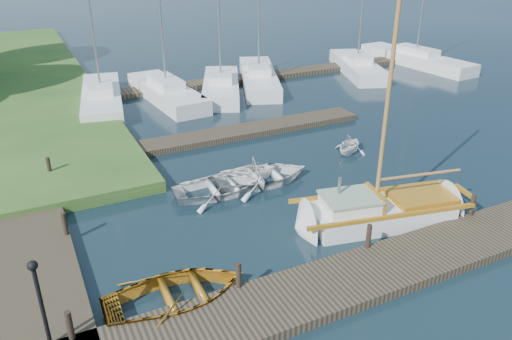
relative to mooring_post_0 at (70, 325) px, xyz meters
name	(u,v)px	position (x,y,z in m)	size (l,w,h in m)	color
ground	(256,198)	(7.50, 5.00, -0.70)	(160.00, 160.00, 0.00)	black
near_dock	(347,281)	(7.50, -1.00, -0.55)	(18.00, 2.20, 0.30)	black
left_dock	(31,217)	(-0.50, 7.00, -0.55)	(2.20, 18.00, 0.30)	black
far_dock	(235,133)	(9.50, 11.50, -0.55)	(14.00, 1.60, 0.30)	black
pontoon	(282,74)	(17.50, 21.00, -0.55)	(30.00, 1.60, 0.30)	black
mooring_post_0	(70,325)	(0.00, 0.00, 0.00)	(0.16, 0.16, 0.80)	black
mooring_post_1	(239,275)	(4.50, 0.00, 0.00)	(0.16, 0.16, 0.80)	black
mooring_post_2	(369,236)	(9.00, 0.00, 0.00)	(0.16, 0.16, 0.80)	black
mooring_post_3	(472,205)	(13.50, 0.00, 0.00)	(0.16, 0.16, 0.80)	black
mooring_post_4	(65,224)	(0.50, 5.00, 0.00)	(0.16, 0.16, 0.80)	black
mooring_post_5	(49,167)	(0.50, 10.00, 0.00)	(0.16, 0.16, 0.80)	black
lamp_post	(39,293)	(-0.50, 0.00, 1.17)	(0.24, 0.24, 2.44)	black
sailboat	(384,212)	(10.83, 1.44, -0.36)	(7.40, 3.33, 9.83)	white
dinghy	(177,290)	(2.83, 0.47, -0.29)	(2.85, 3.99, 0.83)	#9A6110
tender_a	(219,185)	(6.36, 5.96, -0.32)	(2.62, 3.67, 0.76)	white
tender_b	(256,167)	(8.28, 6.59, -0.18)	(1.71, 1.98, 1.04)	white
tender_c	(262,174)	(8.30, 6.09, -0.29)	(2.84, 3.97, 0.82)	white
tender_d	(350,143)	(13.42, 7.10, -0.20)	(1.64, 1.90, 1.00)	white
marina_boat_0	(102,96)	(4.37, 19.59, -0.13)	(3.71, 9.06, 11.65)	white
marina_boat_1	(166,91)	(8.19, 18.98, -0.14)	(2.87, 8.58, 10.13)	white
marina_boat_2	(221,85)	(11.72, 18.69, -0.13)	(5.04, 7.92, 10.43)	white
marina_boat_3	(259,76)	(14.92, 19.69, -0.13)	(5.45, 9.32, 12.10)	white
marina_boat_5	(357,65)	(22.93, 19.34, -0.14)	(4.99, 8.69, 9.89)	white
marina_boat_7	(416,58)	(28.55, 19.31, -0.13)	(3.09, 10.31, 11.58)	white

